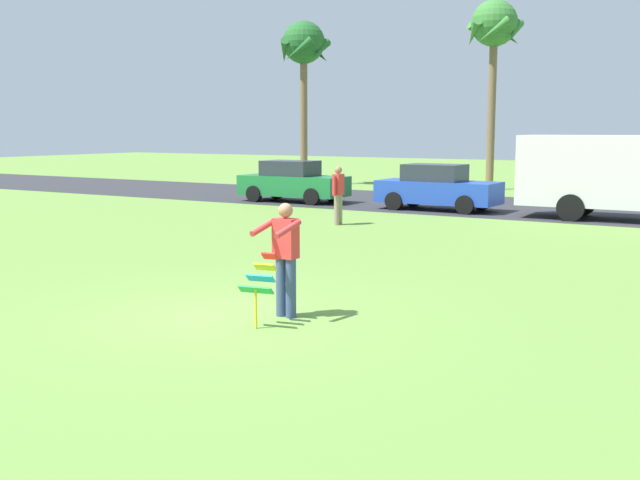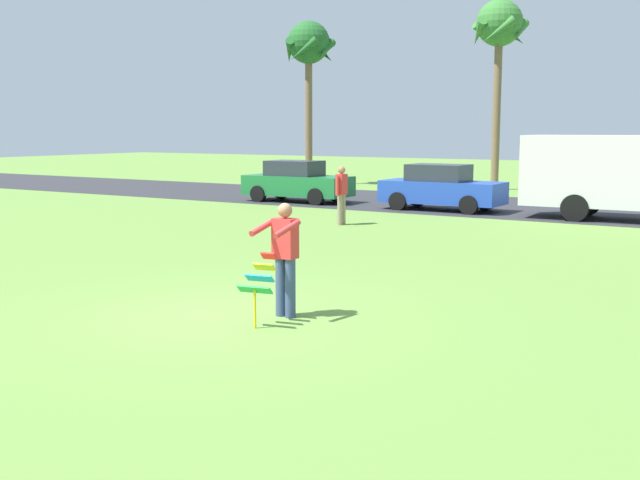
# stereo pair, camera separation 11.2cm
# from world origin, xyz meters

# --- Properties ---
(ground_plane) EXTENTS (120.00, 120.00, 0.00)m
(ground_plane) POSITION_xyz_m (0.00, 0.00, 0.00)
(ground_plane) COLOR olive
(road_strip) EXTENTS (120.00, 8.00, 0.01)m
(road_strip) POSITION_xyz_m (0.00, 18.55, 0.01)
(road_strip) COLOR #2D2D33
(road_strip) RESTS_ON ground
(person_kite_flyer) EXTENTS (0.56, 0.67, 1.73)m
(person_kite_flyer) POSITION_xyz_m (0.86, 0.53, 0.95)
(person_kite_flyer) COLOR #384772
(person_kite_flyer) RESTS_ON ground
(kite_held) EXTENTS (0.53, 0.69, 1.03)m
(kite_held) POSITION_xyz_m (0.85, -0.09, 0.67)
(kite_held) COLOR red
(kite_held) RESTS_ON ground
(parked_car_green) EXTENTS (4.23, 1.90, 1.60)m
(parked_car_green) POSITION_xyz_m (-9.10, 16.15, 0.77)
(parked_car_green) COLOR #1E7238
(parked_car_green) RESTS_ON ground
(parked_car_blue) EXTENTS (4.22, 1.87, 1.60)m
(parked_car_blue) POSITION_xyz_m (-3.11, 16.15, 0.77)
(parked_car_blue) COLOR #2347B7
(parked_car_blue) RESTS_ON ground
(parked_truck_grey_van) EXTENTS (6.75, 2.25, 2.62)m
(parked_truck_grey_van) POSITION_xyz_m (2.83, 16.15, 1.41)
(parked_truck_grey_van) COLOR gray
(parked_truck_grey_van) RESTS_ON ground
(palm_tree_left_near) EXTENTS (2.58, 2.71, 8.11)m
(palm_tree_left_near) POSITION_xyz_m (-13.65, 24.22, 6.73)
(palm_tree_left_near) COLOR brown
(palm_tree_left_near) RESTS_ON ground
(palm_tree_right_near) EXTENTS (2.58, 2.71, 8.62)m
(palm_tree_right_near) POSITION_xyz_m (-4.54, 25.99, 7.19)
(palm_tree_right_near) COLOR brown
(palm_tree_right_near) RESTS_ON ground
(person_walker_near) EXTENTS (0.22, 0.57, 1.73)m
(person_walker_near) POSITION_xyz_m (-4.04, 10.80, 0.93)
(person_walker_near) COLOR gray
(person_walker_near) RESTS_ON ground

